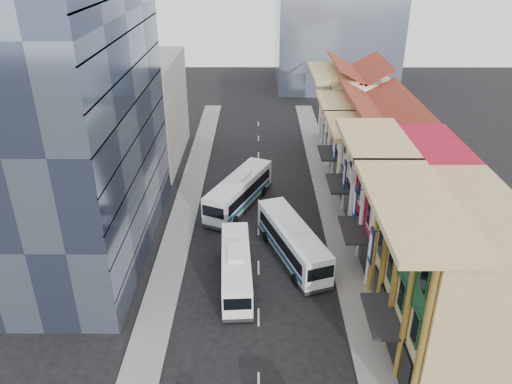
{
  "coord_description": "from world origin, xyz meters",
  "views": [
    {
      "loc": [
        -0.08,
        -24.16,
        27.76
      ],
      "look_at": [
        -0.26,
        20.7,
        5.21
      ],
      "focal_mm": 35.0,
      "sensor_mm": 36.0,
      "label": 1
    }
  ],
  "objects_px": {
    "shophouse_tan": "(453,281)",
    "office_tower": "(68,102)",
    "bus_left_far": "(239,191)",
    "bus_right": "(293,241)",
    "bus_left_near": "(236,267)"
  },
  "relations": [
    {
      "from": "office_tower",
      "to": "bus_left_near",
      "type": "distance_m",
      "value": 21.01
    },
    {
      "from": "shophouse_tan",
      "to": "bus_left_far",
      "type": "relative_size",
      "value": 1.11
    },
    {
      "from": "office_tower",
      "to": "bus_left_far",
      "type": "height_order",
      "value": "office_tower"
    },
    {
      "from": "office_tower",
      "to": "bus_right",
      "type": "bearing_deg",
      "value": -6.61
    },
    {
      "from": "office_tower",
      "to": "bus_right",
      "type": "xyz_separation_m",
      "value": [
        20.29,
        -2.35,
        -13.02
      ]
    },
    {
      "from": "shophouse_tan",
      "to": "office_tower",
      "type": "height_order",
      "value": "office_tower"
    },
    {
      "from": "shophouse_tan",
      "to": "bus_left_far",
      "type": "distance_m",
      "value": 27.86
    },
    {
      "from": "office_tower",
      "to": "bus_left_far",
      "type": "xyz_separation_m",
      "value": [
        14.77,
        8.3,
        -12.98
      ]
    },
    {
      "from": "bus_left_far",
      "to": "bus_right",
      "type": "xyz_separation_m",
      "value": [
        5.51,
        -10.65,
        -0.04
      ]
    },
    {
      "from": "bus_left_far",
      "to": "office_tower",
      "type": "bearing_deg",
      "value": -126.66
    },
    {
      "from": "office_tower",
      "to": "bus_left_far",
      "type": "distance_m",
      "value": 21.34
    },
    {
      "from": "shophouse_tan",
      "to": "office_tower",
      "type": "relative_size",
      "value": 0.47
    },
    {
      "from": "shophouse_tan",
      "to": "bus_left_far",
      "type": "xyz_separation_m",
      "value": [
        -16.23,
        22.3,
        -3.98
      ]
    },
    {
      "from": "shophouse_tan",
      "to": "bus_right",
      "type": "bearing_deg",
      "value": 132.61
    },
    {
      "from": "office_tower",
      "to": "bus_right",
      "type": "distance_m",
      "value": 24.22
    }
  ]
}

